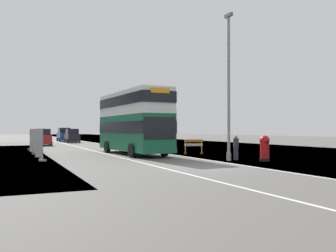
{
  "coord_description": "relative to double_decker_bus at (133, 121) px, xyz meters",
  "views": [
    {
      "loc": [
        -9.31,
        -16.22,
        1.95
      ],
      "look_at": [
        1.04,
        6.88,
        2.2
      ],
      "focal_mm": 38.34,
      "sensor_mm": 36.0,
      "label": 1
    }
  ],
  "objects": [
    {
      "name": "ground",
      "position": [
        0.87,
        -10.52,
        -2.63
      ],
      "size": [
        140.0,
        280.0,
        0.1
      ],
      "color": "#565451"
    },
    {
      "name": "double_decker_bus",
      "position": [
        0.0,
        0.0,
        0.0
      ],
      "size": [
        3.07,
        10.24,
        4.86
      ],
      "color": "#145638",
      "rests_on": "ground"
    },
    {
      "name": "lamppost_foreground",
      "position": [
        3.62,
        -7.99,
        1.79
      ],
      "size": [
        0.29,
        0.7,
        9.22
      ],
      "color": "gray",
      "rests_on": "ground"
    },
    {
      "name": "red_pillar_postbox",
      "position": [
        5.43,
        -9.2,
        -1.72
      ],
      "size": [
        0.61,
        0.61,
        1.59
      ],
      "color": "black",
      "rests_on": "ground"
    },
    {
      "name": "roadworks_barrier",
      "position": [
        4.54,
        -1.63,
        -1.87
      ],
      "size": [
        1.55,
        0.74,
        1.16
      ],
      "color": "orange",
      "rests_on": "ground"
    },
    {
      "name": "construction_site_fence",
      "position": [
        -7.05,
        3.13,
        -1.62
      ],
      "size": [
        0.44,
        13.8,
        2.03
      ],
      "color": "#A8AAAD",
      "rests_on": "ground"
    },
    {
      "name": "car_oncoming_near",
      "position": [
        -5.05,
        19.56,
        -1.63
      ],
      "size": [
        1.92,
        3.96,
        2.04
      ],
      "color": "maroon",
      "rests_on": "ground"
    },
    {
      "name": "car_receding_mid",
      "position": [
        -0.18,
        28.07,
        -1.62
      ],
      "size": [
        1.93,
        4.08,
        2.07
      ],
      "color": "black",
      "rests_on": "ground"
    },
    {
      "name": "car_receding_far",
      "position": [
        -0.45,
        34.62,
        -1.53
      ],
      "size": [
        2.03,
        4.59,
        2.25
      ],
      "color": "navy",
      "rests_on": "ground"
    },
    {
      "name": "pedestrian_at_kerb",
      "position": [
        4.33,
        -7.75,
        -1.78
      ],
      "size": [
        0.34,
        0.34,
        1.61
      ],
      "color": "#2D3342",
      "rests_on": "ground"
    }
  ]
}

